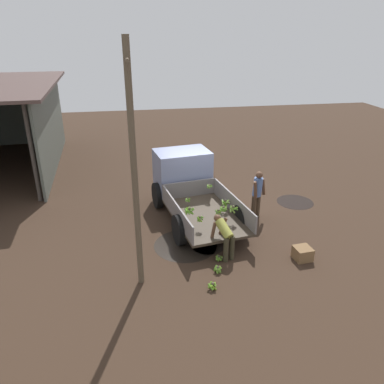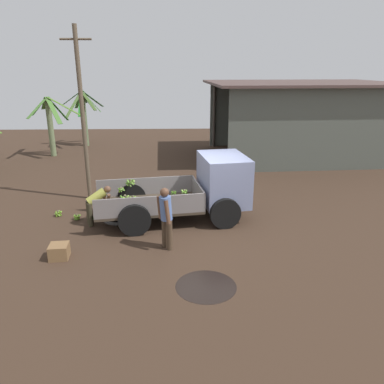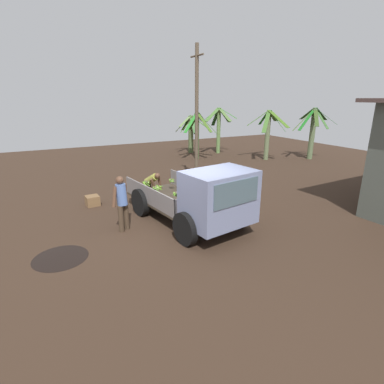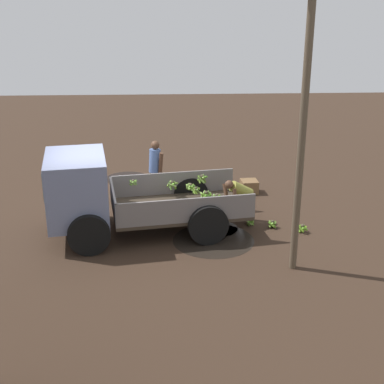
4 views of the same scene
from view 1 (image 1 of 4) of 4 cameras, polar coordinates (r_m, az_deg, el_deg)
ground at (r=13.47m, az=1.24°, el=-2.25°), size 36.00×36.00×0.00m
mud_patch_0 at (r=14.33m, az=15.43°, el=-1.47°), size 1.33×1.33×0.01m
mud_patch_1 at (r=11.15m, az=2.46°, el=-8.18°), size 0.98×0.98×0.01m
mud_patch_2 at (r=11.17m, az=-1.00°, el=-8.08°), size 1.87×1.87×0.01m
cargo_truck at (r=13.04m, az=-0.77°, el=1.72°), size 4.81×2.73×1.94m
utility_pole at (r=8.39m, az=-8.80°, el=3.18°), size 1.00×0.15×5.78m
person_foreground_visitor at (r=12.52m, az=9.93°, el=-0.06°), size 0.48×0.58×1.66m
person_worker_loading at (r=10.35m, az=4.97°, el=-6.46°), size 0.82×0.65×1.15m
banana_bunch_on_ground_0 at (r=10.46m, az=4.14°, el=-9.96°), size 0.21×0.21×0.18m
banana_bunch_on_ground_1 at (r=9.44m, az=3.14°, el=-14.05°), size 0.26×0.23×0.21m
banana_bunch_on_ground_2 at (r=10.01m, az=3.98°, el=-11.63°), size 0.23×0.23×0.20m
wooden_crate_0 at (r=10.90m, az=16.49°, el=-8.97°), size 0.49×0.49×0.36m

